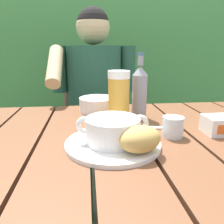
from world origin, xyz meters
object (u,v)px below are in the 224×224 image
at_px(chair_near_diner, 94,126).
at_px(bread_roll, 140,139).
at_px(water_glass_small, 173,127).
at_px(beer_glass, 119,98).
at_px(serving_plate, 113,143).
at_px(person_eating, 94,98).
at_px(diner_bowl, 97,104).
at_px(beer_bottle, 140,91).
at_px(table_knife, 149,127).
at_px(butter_tub, 222,125).
at_px(soup_bowl, 113,129).

bearing_deg(chair_near_diner, bread_roll, -85.03).
bearing_deg(water_glass_small, bread_roll, -138.24).
distance_m(beer_glass, water_glass_small, 0.22).
height_order(chair_near_diner, serving_plate, chair_near_diner).
bearing_deg(person_eating, chair_near_diner, 89.17).
bearing_deg(diner_bowl, serving_plate, -86.09).
bearing_deg(beer_bottle, water_glass_small, -73.68).
xyz_separation_m(chair_near_diner, table_knife, (0.17, -0.78, 0.26)).
relative_size(person_eating, bread_roll, 9.17).
xyz_separation_m(beer_glass, butter_tub, (0.31, -0.14, -0.07)).
distance_m(water_glass_small, diner_bowl, 0.39).
distance_m(beer_bottle, butter_tub, 0.31).
bearing_deg(butter_tub, bread_roll, -156.88).
bearing_deg(table_knife, diner_bowl, 124.61).
xyz_separation_m(bread_roll, beer_glass, (-0.02, 0.27, 0.05)).
xyz_separation_m(bread_roll, water_glass_small, (0.13, 0.12, -0.01)).
bearing_deg(person_eating, diner_bowl, -89.53).
bearing_deg(table_knife, serving_plate, -137.59).
bearing_deg(water_glass_small, beer_bottle, 106.32).
bearing_deg(table_knife, butter_tub, -18.17).
bearing_deg(butter_tub, chair_near_diner, 114.15).
xyz_separation_m(serving_plate, bread_roll, (0.06, -0.07, 0.04)).
bearing_deg(chair_near_diner, beer_bottle, -76.66).
bearing_deg(serving_plate, soup_bowl, 75.96).
bearing_deg(water_glass_small, table_knife, 121.89).
relative_size(person_eating, butter_tub, 11.22).
height_order(soup_bowl, water_glass_small, soup_bowl).
bearing_deg(diner_bowl, water_glass_small, -56.06).
bearing_deg(water_glass_small, person_eating, 108.15).
height_order(soup_bowl, diner_bowl, soup_bowl).
bearing_deg(chair_near_diner, soup_bowl, -88.42).
height_order(person_eating, beer_bottle, person_eating).
xyz_separation_m(serving_plate, beer_glass, (0.04, 0.20, 0.09)).
height_order(beer_glass, butter_tub, beer_glass).
bearing_deg(table_knife, person_eating, 106.01).
xyz_separation_m(bread_roll, table_knife, (0.08, 0.20, -0.04)).
xyz_separation_m(serving_plate, soup_bowl, (0.00, 0.00, 0.04)).
relative_size(table_knife, diner_bowl, 0.96).
relative_size(person_eating, beer_glass, 6.43).
xyz_separation_m(water_glass_small, diner_bowl, (-0.22, 0.32, -0.00)).
bearing_deg(bread_roll, beer_bottle, 77.37).
distance_m(bread_roll, butter_tub, 0.32).
height_order(soup_bowl, table_knife, soup_bowl).
bearing_deg(bread_roll, diner_bowl, 101.02).
height_order(butter_tub, table_knife, butter_tub).
distance_m(butter_tub, diner_bowl, 0.49).
xyz_separation_m(table_knife, diner_bowl, (-0.17, 0.24, 0.03)).
xyz_separation_m(serving_plate, beer_bottle, (0.13, 0.25, 0.10)).
bearing_deg(beer_glass, bread_roll, -86.46).
height_order(bread_roll, water_glass_small, bread_roll).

